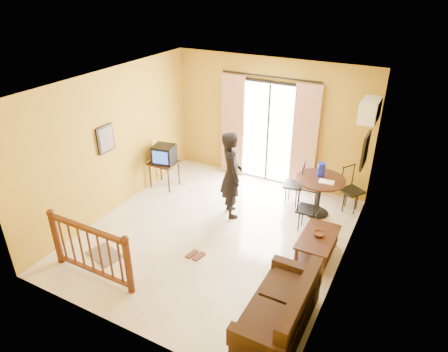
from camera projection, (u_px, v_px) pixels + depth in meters
The scene contains 19 objects.
ground at pixel (215, 234), 7.43m from camera, with size 5.00×5.00×0.00m, color beige.
room_shell at pixel (214, 150), 6.64m from camera, with size 5.00×5.00×5.00m.
balcony_door at pixel (268, 132), 8.79m from camera, with size 2.25×0.14×2.46m.
tv_table at pixel (164, 165), 8.84m from camera, with size 0.60×0.50×0.60m.
television at pixel (164, 154), 8.69m from camera, with size 0.51×0.48×0.40m.
picture_left at pixel (106, 139), 7.47m from camera, with size 0.05×0.42×0.52m.
dining_table at pixel (320, 186), 7.76m from camera, with size 0.95×0.95×0.79m.
water_jug at pixel (321, 169), 7.73m from camera, with size 0.15×0.15×0.27m, color #1216AD.
serving_tray at pixel (327, 182), 7.55m from camera, with size 0.28×0.18×0.02m, color beige.
dining_chairs at pixel (315, 214), 8.03m from camera, with size 1.63×1.57×0.95m.
air_conditioner at pixel (370, 110), 7.09m from camera, with size 0.31×0.60×0.40m.
botanical_print at pixel (365, 150), 6.76m from camera, with size 0.05×0.50×0.60m.
coffee_table at pixel (317, 243), 6.70m from camera, with size 0.55×0.99×0.44m.
bowl at pixel (319, 234), 6.63m from camera, with size 0.19×0.19×0.06m, color #572B1E.
sofa at pixel (282, 311), 5.37m from camera, with size 0.75×1.61×0.77m.
standing_person at pixel (231, 175), 7.65m from camera, with size 0.64×0.42×1.75m, color black.
stair_balustrade at pixel (90, 248), 6.15m from camera, with size 1.63×0.13×1.04m.
doormat at pixel (105, 255), 6.87m from camera, with size 0.60×0.40×0.02m, color #5E554B.
sandals at pixel (195, 255), 6.85m from camera, with size 0.29×0.26×0.03m.
Camera 1 is at (3.00, -5.30, 4.38)m, focal length 32.00 mm.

